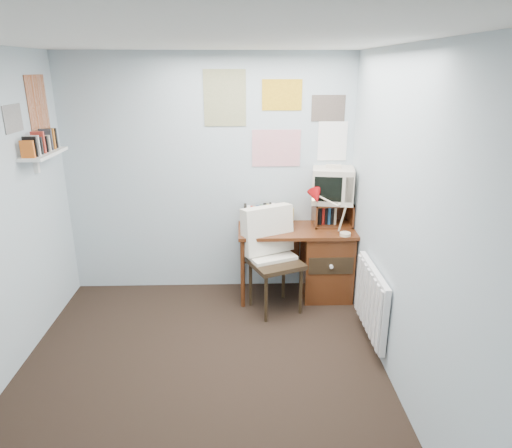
{
  "coord_description": "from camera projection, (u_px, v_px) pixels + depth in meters",
  "views": [
    {
      "loc": [
        0.35,
        -2.95,
        2.34
      ],
      "look_at": [
        0.47,
        1.01,
        0.98
      ],
      "focal_mm": 32.0,
      "sensor_mm": 36.0,
      "label": 1
    }
  ],
  "objects": [
    {
      "name": "book_row",
      "position": [
        272.0,
        213.0,
        4.84
      ],
      "size": [
        0.6,
        0.14,
        0.22
      ],
      "primitive_type": "cube",
      "color": "#4F2612",
      "rests_on": "desk"
    },
    {
      "name": "tv_riser",
      "position": [
        332.0,
        214.0,
        4.79
      ],
      "size": [
        0.4,
        0.3,
        0.25
      ],
      "primitive_type": "cube",
      "color": "#4F2612",
      "rests_on": "desk"
    },
    {
      "name": "posters_left",
      "position": [
        26.0,
        109.0,
        3.88
      ],
      "size": [
        0.01,
        0.7,
        0.6
      ],
      "primitive_type": "cube",
      "color": "white",
      "rests_on": "left_wall"
    },
    {
      "name": "ground",
      "position": [
        200.0,
        386.0,
        3.54
      ],
      "size": [
        3.5,
        3.5,
        0.0
      ],
      "primitive_type": "plane",
      "color": "black",
      "rests_on": "ground"
    },
    {
      "name": "desk_lamp",
      "position": [
        346.0,
        216.0,
        4.46
      ],
      "size": [
        0.34,
        0.31,
        0.4
      ],
      "primitive_type": "cube",
      "rotation": [
        0.0,
        0.0,
        -0.3
      ],
      "color": "#AB0B0E",
      "rests_on": "desk"
    },
    {
      "name": "posters_back",
      "position": [
        277.0,
        119.0,
        4.6
      ],
      "size": [
        1.2,
        0.01,
        0.9
      ],
      "primitive_type": "cube",
      "color": "white",
      "rests_on": "back_wall"
    },
    {
      "name": "ceiling",
      "position": [
        183.0,
        39.0,
        2.72
      ],
      "size": [
        3.0,
        3.5,
        0.02
      ],
      "primitive_type": "cube",
      "color": "white",
      "rests_on": "back_wall"
    },
    {
      "name": "right_wall",
      "position": [
        408.0,
        233.0,
        3.17
      ],
      "size": [
        0.02,
        3.5,
        2.5
      ],
      "primitive_type": "cube",
      "color": "#A8B5C0",
      "rests_on": "ground"
    },
    {
      "name": "back_wall",
      "position": [
        209.0,
        177.0,
        4.78
      ],
      "size": [
        3.0,
        0.02,
        2.5
      ],
      "primitive_type": "cube",
      "color": "#A8B5C0",
      "rests_on": "ground"
    },
    {
      "name": "wall_shelf",
      "position": [
        44.0,
        154.0,
        4.01
      ],
      "size": [
        0.2,
        0.62,
        0.24
      ],
      "primitive_type": "cube",
      "color": "white",
      "rests_on": "left_wall"
    },
    {
      "name": "crt_tv",
      "position": [
        333.0,
        183.0,
        4.7
      ],
      "size": [
        0.47,
        0.45,
        0.39
      ],
      "primitive_type": "cube",
      "rotation": [
        0.0,
        0.0,
        -0.17
      ],
      "color": "beige",
      "rests_on": "tv_riser"
    },
    {
      "name": "desk_chair",
      "position": [
        276.0,
        263.0,
        4.5
      ],
      "size": [
        0.67,
        0.66,
        1.01
      ],
      "primitive_type": "cube",
      "rotation": [
        0.0,
        0.0,
        0.4
      ],
      "color": "black",
      "rests_on": "ground"
    },
    {
      "name": "desk",
      "position": [
        321.0,
        260.0,
        4.84
      ],
      "size": [
        1.2,
        0.55,
        0.76
      ],
      "color": "#4F2612",
      "rests_on": "ground"
    },
    {
      "name": "radiator",
      "position": [
        372.0,
        301.0,
        3.96
      ],
      "size": [
        0.09,
        0.8,
        0.6
      ],
      "primitive_type": "cube",
      "color": "white",
      "rests_on": "right_wall"
    }
  ]
}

